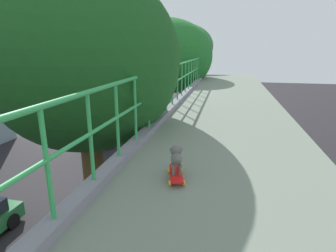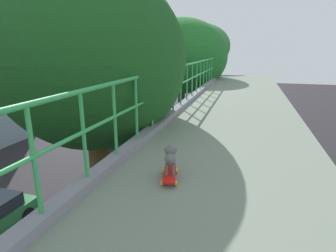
# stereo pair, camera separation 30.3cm
# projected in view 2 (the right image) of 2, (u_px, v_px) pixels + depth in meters

# --- Properties ---
(city_bus) EXTENTS (2.50, 10.09, 3.22)m
(city_bus) POSITION_uv_depth(u_px,v_px,m) (137.00, 109.00, 23.83)
(city_bus) COLOR navy
(city_bus) RESTS_ON ground
(roadside_tree_mid) EXTENTS (4.09, 4.09, 8.58)m
(roadside_tree_mid) POSITION_uv_depth(u_px,v_px,m) (93.00, 64.00, 5.97)
(roadside_tree_mid) COLOR #513F1E
(roadside_tree_mid) RESTS_ON ground
(roadside_tree_far) EXTENTS (4.96, 4.96, 8.51)m
(roadside_tree_far) POSITION_uv_depth(u_px,v_px,m) (182.00, 57.00, 15.02)
(roadside_tree_far) COLOR #4E3B31
(roadside_tree_far) RESTS_ON ground
(roadside_tree_farthest) EXTENTS (4.57, 4.57, 8.75)m
(roadside_tree_farthest) POSITION_uv_depth(u_px,v_px,m) (199.00, 47.00, 20.56)
(roadside_tree_farthest) COLOR brown
(roadside_tree_farthest) RESTS_ON ground
(toy_skateboard) EXTENTS (0.29, 0.56, 0.09)m
(toy_skateboard) POSITION_uv_depth(u_px,v_px,m) (170.00, 174.00, 3.40)
(toy_skateboard) COLOR red
(toy_skateboard) RESTS_ON overpass_deck
(small_dog) EXTENTS (0.20, 0.36, 0.31)m
(small_dog) POSITION_uv_depth(u_px,v_px,m) (170.00, 156.00, 3.40)
(small_dog) COLOR #5A5954
(small_dog) RESTS_ON toy_skateboard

